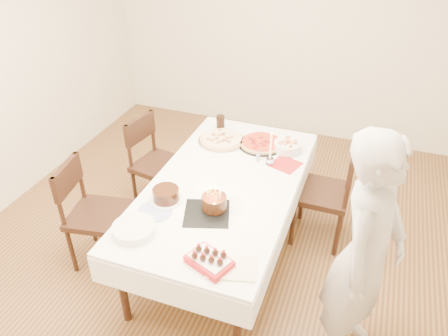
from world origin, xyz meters
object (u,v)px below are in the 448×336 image
(birthday_cake, at_px, (214,199))
(strawberry_box, at_px, (209,260))
(pasta_bowl, at_px, (287,146))
(pizza_white, at_px, (222,139))
(pizza_pepperoni, at_px, (261,143))
(chair_right_savory, at_px, (322,193))
(layer_cake, at_px, (166,195))
(person, at_px, (365,256))
(chair_left_dessert, at_px, (98,215))
(dining_table, at_px, (224,219))
(taper_candle, at_px, (271,148))
(cola_glass, at_px, (221,123))
(chair_left_savory, at_px, (160,165))

(birthday_cake, bearing_deg, strawberry_box, -72.07)
(pasta_bowl, bearing_deg, pizza_white, -176.14)
(pizza_white, relative_size, pizza_pepperoni, 1.07)
(chair_right_savory, relative_size, layer_cake, 3.83)
(pizza_white, bearing_deg, person, -41.32)
(chair_left_dessert, bearing_deg, dining_table, -165.31)
(chair_right_savory, distance_m, birthday_cake, 1.14)
(dining_table, height_order, birthday_cake, birthday_cake)
(chair_left_dessert, bearing_deg, birthday_cake, 175.57)
(chair_right_savory, height_order, taper_candle, taper_candle)
(strawberry_box, bearing_deg, chair_left_dessert, 159.39)
(chair_right_savory, xyz_separation_m, birthday_cake, (-0.70, -0.84, 0.35))
(dining_table, xyz_separation_m, chair_right_savory, (0.74, 0.49, 0.12))
(taper_candle, relative_size, cola_glass, 2.12)
(birthday_cake, bearing_deg, layer_cake, -176.34)
(strawberry_box, bearing_deg, pasta_bowl, 84.68)
(taper_candle, bearing_deg, chair_right_savory, 10.85)
(person, bearing_deg, strawberry_box, 123.06)
(pizza_white, bearing_deg, cola_glass, 113.93)
(cola_glass, xyz_separation_m, strawberry_box, (0.57, -1.72, -0.04))
(dining_table, xyz_separation_m, chair_left_dessert, (-0.95, -0.44, 0.11))
(chair_left_dessert, xyz_separation_m, strawberry_box, (1.17, -0.44, 0.30))
(chair_left_savory, xyz_separation_m, pasta_bowl, (1.19, 0.25, 0.32))
(dining_table, relative_size, strawberry_box, 7.54)
(person, bearing_deg, chair_left_dessert, 101.69)
(dining_table, xyz_separation_m, pizza_pepperoni, (0.11, 0.69, 0.40))
(person, distance_m, layer_cake, 1.50)
(pizza_white, distance_m, pizza_pepperoni, 0.37)
(strawberry_box, bearing_deg, taper_candle, 87.61)
(chair_right_savory, height_order, cola_glass, chair_right_savory)
(pizza_white, bearing_deg, pizza_pepperoni, 9.61)
(chair_right_savory, xyz_separation_m, pizza_white, (-1.00, 0.14, 0.28))
(chair_left_savory, distance_m, birthday_cake, 1.22)
(dining_table, distance_m, layer_cake, 0.66)
(layer_cake, distance_m, strawberry_box, 0.76)
(pasta_bowl, xyz_separation_m, birthday_cake, (-0.32, -1.01, 0.05))
(pizza_pepperoni, distance_m, birthday_cake, 1.04)
(chair_left_savory, relative_size, birthday_cake, 5.16)
(taper_candle, xyz_separation_m, layer_cake, (-0.61, -0.77, -0.11))
(birthday_cake, relative_size, strawberry_box, 0.65)
(dining_table, relative_size, person, 1.23)
(chair_right_savory, bearing_deg, strawberry_box, -110.51)
(dining_table, height_order, chair_left_savory, chair_left_savory)
(pizza_white, distance_m, birthday_cake, 1.02)
(chair_left_savory, relative_size, chair_left_dessert, 0.99)
(dining_table, distance_m, birthday_cake, 0.58)
(chair_left_dessert, xyz_separation_m, taper_candle, (1.23, 0.84, 0.43))
(chair_left_dessert, relative_size, pizza_pepperoni, 2.26)
(pizza_white, xyz_separation_m, birthday_cake, (0.30, -0.97, 0.08))
(pizza_white, distance_m, cola_glass, 0.24)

